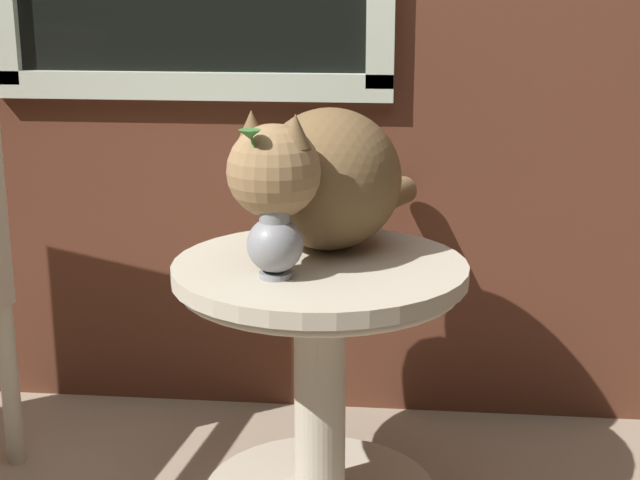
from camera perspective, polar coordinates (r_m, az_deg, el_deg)
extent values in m
cube|color=beige|center=(2.50, -7.71, 9.09)|extent=(1.04, 0.03, 0.07)
cylinder|color=#B2A893|center=(2.12, 0.00, -8.79)|extent=(0.11, 0.11, 0.50)
cylinder|color=#B2A893|center=(2.03, 0.00, -1.84)|extent=(0.63, 0.63, 0.03)
torus|color=#B2A893|center=(2.04, 0.00, -2.58)|extent=(0.60, 0.60, 0.02)
cylinder|color=#B2A893|center=(2.45, -18.00, -8.19)|extent=(0.04, 0.04, 0.41)
ellipsoid|color=brown|center=(2.10, 0.58, 3.65)|extent=(0.42, 0.43, 0.31)
sphere|color=olive|center=(1.91, -2.77, 4.12)|extent=(0.19, 0.19, 0.19)
cone|color=brown|center=(1.92, -4.11, 6.77)|extent=(0.06, 0.06, 0.07)
cone|color=brown|center=(1.87, -1.47, 6.54)|extent=(0.06, 0.06, 0.07)
cylinder|color=brown|center=(2.31, 3.43, 2.35)|extent=(0.19, 0.30, 0.07)
cylinder|color=gray|center=(1.93, -2.67, -2.06)|extent=(0.07, 0.07, 0.01)
ellipsoid|color=gray|center=(1.91, -2.70, -0.27)|extent=(0.11, 0.11, 0.11)
cylinder|color=gray|center=(1.89, -2.72, 1.80)|extent=(0.06, 0.06, 0.06)
torus|color=gray|center=(1.88, -2.73, 2.62)|extent=(0.08, 0.08, 0.01)
cylinder|color=#387533|center=(1.88, -2.16, 3.95)|extent=(0.04, 0.02, 0.09)
cone|color=#387533|center=(1.87, -1.59, 5.28)|extent=(0.04, 0.04, 0.02)
cylinder|color=#387533|center=(1.85, -3.46, 4.43)|extent=(0.04, 0.05, 0.13)
cone|color=#387533|center=(1.83, -4.21, 6.29)|extent=(0.04, 0.04, 0.02)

